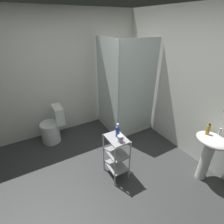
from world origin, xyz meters
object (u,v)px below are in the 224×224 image
(toilet, at_px, (52,128))
(shampoo_bottle_blue, at_px, (118,131))
(pedestal_sink, at_px, (209,149))
(hand_soap_bottle, at_px, (208,129))
(storage_cart, at_px, (116,154))
(shower_stall, at_px, (123,110))
(rinse_cup, at_px, (120,139))

(toilet, bearing_deg, shampoo_bottle_blue, 26.66)
(pedestal_sink, height_order, hand_soap_bottle, hand_soap_bottle)
(storage_cart, bearing_deg, shampoo_bottle_blue, 128.79)
(pedestal_sink, distance_m, storage_cart, 1.38)
(toilet, bearing_deg, hand_soap_bottle, 41.10)
(pedestal_sink, xyz_separation_m, storage_cart, (-0.73, -1.16, -0.14))
(pedestal_sink, distance_m, toilet, 2.85)
(toilet, height_order, hand_soap_bottle, hand_soap_bottle)
(shower_stall, relative_size, storage_cart, 2.70)
(shampoo_bottle_blue, bearing_deg, storage_cart, -51.21)
(toilet, xyz_separation_m, rinse_cup, (1.53, 0.68, 0.47))
(shower_stall, distance_m, rinse_cup, 1.54)
(shower_stall, xyz_separation_m, pedestal_sink, (1.87, 0.29, 0.12))
(toilet, relative_size, shampoo_bottle_blue, 3.48)
(pedestal_sink, xyz_separation_m, rinse_cup, (-0.63, -1.16, 0.21))
(toilet, distance_m, shampoo_bottle_blue, 1.66)
(pedestal_sink, relative_size, toilet, 1.07)
(pedestal_sink, bearing_deg, rinse_cup, -118.77)
(shower_stall, xyz_separation_m, shampoo_bottle_blue, (1.11, -0.83, 0.37))
(shower_stall, distance_m, toilet, 1.57)
(toilet, distance_m, storage_cart, 1.59)
(shower_stall, bearing_deg, storage_cart, -37.18)
(storage_cart, height_order, hand_soap_bottle, hand_soap_bottle)
(storage_cart, relative_size, rinse_cup, 7.43)
(hand_soap_bottle, relative_size, shampoo_bottle_blue, 0.78)
(storage_cart, height_order, rinse_cup, rinse_cup)
(rinse_cup, bearing_deg, shower_stall, 145.09)
(storage_cart, bearing_deg, shower_stall, 142.82)
(storage_cart, relative_size, hand_soap_bottle, 4.33)
(storage_cart, relative_size, shampoo_bottle_blue, 3.39)
(storage_cart, xyz_separation_m, shampoo_bottle_blue, (-0.03, 0.03, 0.40))
(storage_cart, bearing_deg, hand_soap_bottle, 60.56)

